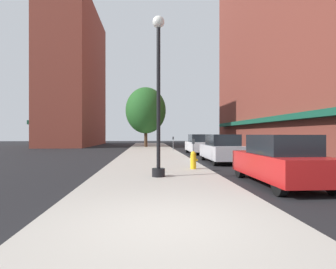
{
  "coord_description": "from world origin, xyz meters",
  "views": [
    {
      "loc": [
        -0.34,
        -4.81,
        1.68
      ],
      "look_at": [
        1.31,
        17.66,
        1.65
      ],
      "focal_mm": 29.5,
      "sensor_mm": 36.0,
      "label": 1
    }
  ],
  "objects_px": {
    "parking_meter_near": "(193,148)",
    "car_red": "(280,161)",
    "lamppost": "(158,93)",
    "fire_hydrant": "(193,160)",
    "car_silver": "(222,149)",
    "parking_meter_far": "(173,142)",
    "tree_near": "(146,110)",
    "car_white": "(199,144)"
  },
  "relations": [
    {
      "from": "car_red",
      "to": "fire_hydrant",
      "type": "bearing_deg",
      "value": 125.46
    },
    {
      "from": "fire_hydrant",
      "to": "car_white",
      "type": "bearing_deg",
      "value": 78.1
    },
    {
      "from": "lamppost",
      "to": "fire_hydrant",
      "type": "height_order",
      "value": "lamppost"
    },
    {
      "from": "parking_meter_near",
      "to": "car_white",
      "type": "bearing_deg",
      "value": 77.51
    },
    {
      "from": "car_silver",
      "to": "parking_meter_near",
      "type": "bearing_deg",
      "value": -139.78
    },
    {
      "from": "parking_meter_near",
      "to": "parking_meter_far",
      "type": "xyz_separation_m",
      "value": [
        0.0,
        11.54,
        0.0
      ]
    },
    {
      "from": "lamppost",
      "to": "fire_hydrant",
      "type": "distance_m",
      "value": 3.79
    },
    {
      "from": "fire_hydrant",
      "to": "parking_meter_near",
      "type": "bearing_deg",
      "value": 80.59
    },
    {
      "from": "lamppost",
      "to": "parking_meter_far",
      "type": "relative_size",
      "value": 4.5
    },
    {
      "from": "lamppost",
      "to": "car_silver",
      "type": "xyz_separation_m",
      "value": [
        3.95,
        5.77,
        -2.39
      ]
    },
    {
      "from": "car_red",
      "to": "lamppost",
      "type": "bearing_deg",
      "value": 162.91
    },
    {
      "from": "parking_meter_near",
      "to": "car_red",
      "type": "distance_m",
      "value": 5.9
    },
    {
      "from": "tree_near",
      "to": "car_silver",
      "type": "height_order",
      "value": "tree_near"
    },
    {
      "from": "fire_hydrant",
      "to": "car_red",
      "type": "xyz_separation_m",
      "value": [
        2.3,
        -3.45,
        0.29
      ]
    },
    {
      "from": "lamppost",
      "to": "car_red",
      "type": "xyz_separation_m",
      "value": [
        3.95,
        -1.35,
        -2.39
      ]
    },
    {
      "from": "fire_hydrant",
      "to": "car_red",
      "type": "height_order",
      "value": "car_red"
    },
    {
      "from": "parking_meter_far",
      "to": "fire_hydrant",
      "type": "bearing_deg",
      "value": -91.47
    },
    {
      "from": "parking_meter_far",
      "to": "car_white",
      "type": "relative_size",
      "value": 0.3
    },
    {
      "from": "lamppost",
      "to": "car_white",
      "type": "xyz_separation_m",
      "value": [
        3.95,
        13.03,
        -2.39
      ]
    },
    {
      "from": "tree_near",
      "to": "car_white",
      "type": "relative_size",
      "value": 1.7
    },
    {
      "from": "parking_meter_far",
      "to": "car_red",
      "type": "bearing_deg",
      "value": -83.5
    },
    {
      "from": "parking_meter_far",
      "to": "car_red",
      "type": "xyz_separation_m",
      "value": [
        1.95,
        -17.11,
        -0.14
      ]
    },
    {
      "from": "parking_meter_near",
      "to": "car_red",
      "type": "bearing_deg",
      "value": -70.71
    },
    {
      "from": "parking_meter_near",
      "to": "tree_near",
      "type": "distance_m",
      "value": 20.1
    },
    {
      "from": "fire_hydrant",
      "to": "tree_near",
      "type": "distance_m",
      "value": 22.21
    },
    {
      "from": "parking_meter_far",
      "to": "tree_near",
      "type": "bearing_deg",
      "value": 108.09
    },
    {
      "from": "parking_meter_far",
      "to": "car_silver",
      "type": "relative_size",
      "value": 0.3
    },
    {
      "from": "lamppost",
      "to": "parking_meter_far",
      "type": "xyz_separation_m",
      "value": [
        2.0,
        15.76,
        -2.25
      ]
    },
    {
      "from": "lamppost",
      "to": "car_white",
      "type": "distance_m",
      "value": 13.82
    },
    {
      "from": "parking_meter_near",
      "to": "car_red",
      "type": "height_order",
      "value": "car_red"
    },
    {
      "from": "tree_near",
      "to": "car_silver",
      "type": "xyz_separation_m",
      "value": [
        4.58,
        -18.05,
        -3.77
      ]
    },
    {
      "from": "parking_meter_far",
      "to": "car_red",
      "type": "height_order",
      "value": "car_red"
    },
    {
      "from": "lamppost",
      "to": "car_silver",
      "type": "distance_m",
      "value": 7.39
    },
    {
      "from": "car_white",
      "to": "parking_meter_far",
      "type": "bearing_deg",
      "value": 125.37
    },
    {
      "from": "parking_meter_near",
      "to": "parking_meter_far",
      "type": "height_order",
      "value": "same"
    },
    {
      "from": "lamppost",
      "to": "parking_meter_near",
      "type": "height_order",
      "value": "lamppost"
    },
    {
      "from": "parking_meter_near",
      "to": "car_red",
      "type": "relative_size",
      "value": 0.3
    },
    {
      "from": "lamppost",
      "to": "tree_near",
      "type": "distance_m",
      "value": 23.87
    },
    {
      "from": "fire_hydrant",
      "to": "parking_meter_far",
      "type": "bearing_deg",
      "value": 88.53
    },
    {
      "from": "fire_hydrant",
      "to": "parking_meter_far",
      "type": "relative_size",
      "value": 0.6
    },
    {
      "from": "tree_near",
      "to": "car_silver",
      "type": "relative_size",
      "value": 1.7
    },
    {
      "from": "fire_hydrant",
      "to": "tree_near",
      "type": "relative_size",
      "value": 0.11
    }
  ]
}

